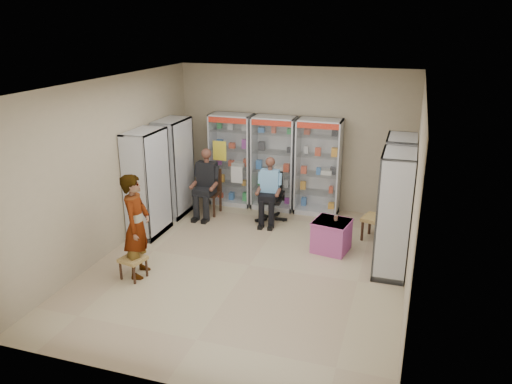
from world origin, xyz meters
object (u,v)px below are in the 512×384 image
(cabinet_right_near, at_px, (394,214))
(pink_trunk, at_px, (331,236))
(cabinet_left_far, at_px, (174,168))
(seated_shopkeeper, at_px, (270,192))
(cabinet_back_mid, at_px, (274,163))
(cabinet_back_right, at_px, (318,167))
(wooden_chair, at_px, (209,192))
(woven_stool_a, at_px, (375,228))
(cabinet_right_far, at_px, (397,192))
(cabinet_left_near, at_px, (147,183))
(office_chair, at_px, (271,197))
(cabinet_back_left, at_px, (232,160))
(woven_stool_b, at_px, (134,268))
(standing_man, at_px, (137,226))

(cabinet_right_near, bearing_deg, pink_trunk, 64.81)
(cabinet_left_far, bearing_deg, pink_trunk, 76.62)
(cabinet_left_far, relative_size, seated_shopkeeper, 1.58)
(pink_trunk, bearing_deg, cabinet_back_mid, 131.61)
(seated_shopkeeper, bearing_deg, cabinet_back_right, 39.21)
(cabinet_back_mid, distance_m, wooden_chair, 1.50)
(woven_stool_a, bearing_deg, cabinet_right_far, -17.47)
(cabinet_right_far, height_order, pink_trunk, cabinet_right_far)
(cabinet_back_right, height_order, cabinet_left_near, same)
(cabinet_back_mid, bearing_deg, cabinet_right_far, -23.65)
(cabinet_left_near, height_order, woven_stool_a, cabinet_left_near)
(office_chair, bearing_deg, seated_shopkeeper, -94.06)
(cabinet_back_left, relative_size, wooden_chair, 2.13)
(seated_shopkeeper, bearing_deg, cabinet_left_near, -151.95)
(pink_trunk, bearing_deg, woven_stool_b, -145.46)
(cabinet_right_near, height_order, office_chair, cabinet_right_near)
(cabinet_back_right, bearing_deg, office_chair, -138.67)
(cabinet_right_far, bearing_deg, woven_stool_b, 123.59)
(cabinet_right_far, distance_m, pink_trunk, 1.40)
(cabinet_back_left, height_order, standing_man, cabinet_back_left)
(cabinet_back_mid, bearing_deg, woven_stool_a, -24.52)
(cabinet_left_near, height_order, wooden_chair, cabinet_left_near)
(cabinet_back_right, xyz_separation_m, seated_shopkeeper, (-0.81, -0.76, -0.37))
(pink_trunk, xyz_separation_m, woven_stool_a, (0.70, 0.72, -0.06))
(cabinet_left_far, xyz_separation_m, woven_stool_b, (0.62, -2.75, -0.82))
(cabinet_left_near, distance_m, woven_stool_b, 1.95)
(cabinet_left_near, bearing_deg, woven_stool_a, 103.66)
(cabinet_right_near, distance_m, office_chair, 2.92)
(cabinet_right_near, relative_size, woven_stool_a, 4.49)
(wooden_chair, relative_size, woven_stool_a, 2.11)
(cabinet_back_left, relative_size, cabinet_right_near, 1.00)
(cabinet_right_near, xyz_separation_m, pink_trunk, (-1.03, 0.48, -0.72))
(woven_stool_a, relative_size, woven_stool_b, 1.26)
(cabinet_back_left, xyz_separation_m, woven_stool_a, (3.20, -1.03, -0.78))
(cabinet_back_right, relative_size, cabinet_left_near, 1.00)
(cabinet_back_mid, xyz_separation_m, cabinet_left_far, (-1.88, -0.93, 0.00))
(cabinet_right_far, relative_size, standing_man, 1.19)
(cabinet_left_near, relative_size, office_chair, 2.01)
(pink_trunk, bearing_deg, woven_stool_a, 45.82)
(cabinet_left_far, height_order, cabinet_left_near, same)
(cabinet_left_near, bearing_deg, cabinet_back_right, 125.65)
(cabinet_right_far, xyz_separation_m, standing_man, (-3.81, -2.41, -0.16))
(cabinet_back_right, bearing_deg, cabinet_right_near, -53.84)
(woven_stool_a, bearing_deg, cabinet_left_far, 178.67)
(cabinet_right_near, xyz_separation_m, cabinet_left_far, (-4.46, 1.30, 0.00))
(cabinet_back_left, distance_m, pink_trunk, 3.13)
(cabinet_back_left, bearing_deg, office_chair, -33.15)
(cabinet_left_far, bearing_deg, cabinet_back_mid, 116.32)
(wooden_chair, bearing_deg, cabinet_right_far, -6.04)
(cabinet_right_near, bearing_deg, cabinet_left_near, 87.43)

